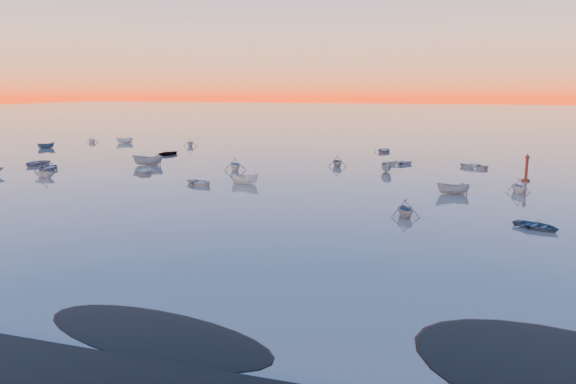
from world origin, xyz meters
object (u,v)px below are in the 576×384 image
at_px(boat_near_right, 518,192).
at_px(boat_near_left, 200,185).
at_px(channel_marker, 526,170).
at_px(boat_near_center, 245,183).

bearing_deg(boat_near_right, boat_near_left, 1.10).
bearing_deg(boat_near_right, channel_marker, -108.93).
xyz_separation_m(boat_near_left, boat_near_right, (35.23, 6.54, 0.00)).
distance_m(boat_near_left, boat_near_right, 35.83).
xyz_separation_m(boat_near_left, channel_marker, (36.64, 15.01, 1.38)).
distance_m(boat_near_right, channel_marker, 8.70).
relative_size(boat_near_right, channel_marker, 0.98).
height_order(boat_near_left, boat_near_center, boat_near_center).
bearing_deg(boat_near_center, channel_marker, -67.54).
distance_m(boat_near_left, boat_near_center, 5.32).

